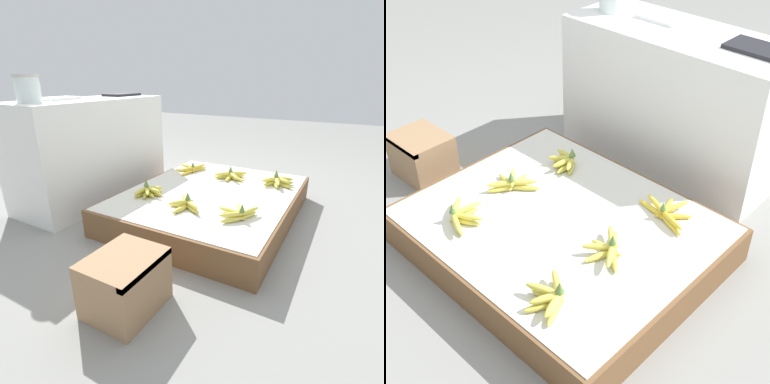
# 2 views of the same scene
# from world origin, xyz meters

# --- Properties ---
(ground_plane) EXTENTS (10.00, 10.00, 0.00)m
(ground_plane) POSITION_xyz_m (0.00, 0.00, 0.00)
(ground_plane) COLOR gray
(display_platform) EXTENTS (1.21, 0.98, 0.17)m
(display_platform) POSITION_xyz_m (0.00, 0.00, 0.08)
(display_platform) COLOR brown
(display_platform) RESTS_ON ground_plane
(back_vendor_table) EXTENTS (1.12, 0.44, 0.70)m
(back_vendor_table) POSITION_xyz_m (-0.10, 0.90, 0.35)
(back_vendor_table) COLOR white
(back_vendor_table) RESTS_ON ground_plane
(wooden_crate) EXTENTS (0.28, 0.24, 0.23)m
(wooden_crate) POSITION_xyz_m (-0.91, -0.08, 0.11)
(wooden_crate) COLOR #997551
(wooden_crate) RESTS_ON ground_plane
(banana_bunch_front_left) EXTENTS (0.21, 0.19, 0.09)m
(banana_bunch_front_left) POSITION_xyz_m (-0.29, -0.29, 0.19)
(banana_bunch_front_left) COLOR #DBCC4C
(banana_bunch_front_left) RESTS_ON display_platform
(banana_bunch_front_midleft) EXTENTS (0.19, 0.20, 0.10)m
(banana_bunch_front_midleft) POSITION_xyz_m (0.29, -0.34, 0.20)
(banana_bunch_front_midleft) COLOR #DBCC4C
(banana_bunch_front_midleft) RESTS_ON display_platform
(banana_bunch_middle_left) EXTENTS (0.22, 0.22, 0.09)m
(banana_bunch_middle_left) POSITION_xyz_m (-0.31, 0.01, 0.19)
(banana_bunch_middle_left) COLOR #DBCC4C
(banana_bunch_middle_left) RESTS_ON display_platform
(banana_bunch_middle_midleft) EXTENTS (0.19, 0.22, 0.09)m
(banana_bunch_middle_midleft) POSITION_xyz_m (0.27, -0.02, 0.19)
(banana_bunch_middle_midleft) COLOR #DBCC4C
(banana_bunch_middle_midleft) RESTS_ON display_platform
(banana_bunch_back_left) EXTENTS (0.17, 0.14, 0.10)m
(banana_bunch_back_left) POSITION_xyz_m (-0.26, 0.29, 0.19)
(banana_bunch_back_left) COLOR gold
(banana_bunch_back_left) RESTS_ON display_platform
(banana_bunch_back_midleft) EXTENTS (0.27, 0.19, 0.08)m
(banana_bunch_back_midleft) POSITION_xyz_m (0.30, 0.31, 0.19)
(banana_bunch_back_midleft) COLOR gold
(banana_bunch_back_midleft) RESTS_ON display_platform
(glass_jar) EXTENTS (0.14, 0.14, 0.15)m
(glass_jar) POSITION_xyz_m (-0.52, 0.89, 0.77)
(glass_jar) COLOR silver
(glass_jar) RESTS_ON back_vendor_table
(foam_tray_white) EXTENTS (0.22, 0.14, 0.02)m
(foam_tray_white) POSITION_xyz_m (-0.26, 0.96, 0.71)
(foam_tray_white) COLOR white
(foam_tray_white) RESTS_ON back_vendor_table
(foam_tray_dark) EXTENTS (0.27, 0.16, 0.02)m
(foam_tray_dark) POSITION_xyz_m (0.28, 0.92, 0.71)
(foam_tray_dark) COLOR #232328
(foam_tray_dark) RESTS_ON back_vendor_table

